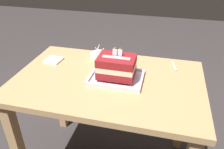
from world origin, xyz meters
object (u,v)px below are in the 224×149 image
Objects in this scene: foil_tray at (116,78)px; birthday_cake at (116,66)px; serving_spoon_near_tray at (175,68)px; bowl_stack at (99,56)px; napkin_pile at (54,60)px.

foil_tray is 1.47× the size of birthday_cake.
serving_spoon_near_tray is (0.34, 0.22, -0.08)m from birthday_cake.
napkin_pile is (-0.29, -0.11, -0.01)m from bowl_stack.
bowl_stack is 1.08× the size of serving_spoon_near_tray.
bowl_stack is 1.18× the size of napkin_pile.
foil_tray is 2.53× the size of serving_spoon_near_tray.
bowl_stack reaches higher than serving_spoon_near_tray.
birthday_cake is 0.49m from napkin_pile.
serving_spoon_near_tray is (0.34, 0.22, -0.00)m from foil_tray.
napkin_pile is (-0.81, -0.09, 0.00)m from serving_spoon_near_tray.
foil_tray reaches higher than serving_spoon_near_tray.
serving_spoon_near_tray is at bearing 32.74° from foil_tray.
bowl_stack reaches higher than napkin_pile.
birthday_cake reaches higher than foil_tray.
serving_spoon_near_tray is 1.09× the size of napkin_pile.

